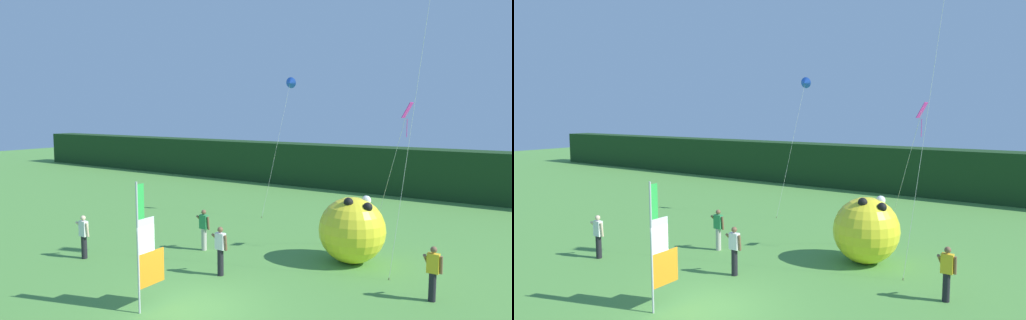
% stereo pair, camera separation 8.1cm
% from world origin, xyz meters
% --- Properties ---
extents(ground_plane, '(120.00, 120.00, 0.00)m').
position_xyz_m(ground_plane, '(0.00, 0.00, 0.00)').
color(ground_plane, '#518E3D').
extents(distant_treeline, '(80.00, 2.40, 3.25)m').
position_xyz_m(distant_treeline, '(0.00, 22.57, 1.63)').
color(distant_treeline, '#193819').
rests_on(distant_treeline, ground).
extents(banner_flag, '(0.06, 1.03, 3.82)m').
position_xyz_m(banner_flag, '(-0.99, -0.81, 1.83)').
color(banner_flag, '#B7B7BC').
rests_on(banner_flag, ground).
extents(person_near_banner, '(0.55, 0.48, 1.72)m').
position_xyz_m(person_near_banner, '(-3.42, 4.64, 0.92)').
color(person_near_banner, '#B7B2A3').
rests_on(person_near_banner, ground).
extents(person_mid_field, '(0.55, 0.48, 1.72)m').
position_xyz_m(person_mid_field, '(5.79, 4.46, 0.92)').
color(person_mid_field, black).
rests_on(person_mid_field, ground).
extents(person_far_left, '(0.55, 0.48, 1.75)m').
position_xyz_m(person_far_left, '(-0.97, 2.64, 0.94)').
color(person_far_left, black).
rests_on(person_far_left, ground).
extents(person_far_right, '(0.55, 0.48, 1.72)m').
position_xyz_m(person_far_right, '(-6.63, 1.16, 0.92)').
color(person_far_right, black).
rests_on(person_far_right, ground).
extents(inflatable_balloon, '(2.54, 2.54, 2.61)m').
position_xyz_m(inflatable_balloon, '(2.33, 6.54, 1.28)').
color(inflatable_balloon, yellow).
rests_on(inflatable_balloon, ground).
extents(kite_magenta_diamond_0, '(1.96, 1.59, 6.13)m').
position_xyz_m(kite_magenta_diamond_0, '(3.68, 8.33, 5.40)').
color(kite_magenta_diamond_0, brown).
rests_on(kite_magenta_diamond_0, ground).
extents(kite_blue_delta_2, '(1.43, 1.23, 7.61)m').
position_xyz_m(kite_blue_delta_2, '(-3.53, 11.98, 7.24)').
color(kite_blue_delta_2, brown).
rests_on(kite_blue_delta_2, ground).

